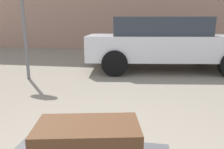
% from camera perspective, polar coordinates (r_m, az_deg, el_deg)
% --- Properties ---
extents(parked_car, '(4.50, 2.35, 1.42)m').
position_cam_1_polar(parked_car, '(6.17, 13.69, 8.32)').
color(parked_car, silver).
rests_on(parked_car, ground_plane).
extents(bollard_kerb_near, '(0.23, 0.23, 0.56)m').
position_cam_1_polar(bollard_kerb_near, '(8.92, 25.29, 5.77)').
color(bollard_kerb_near, '#72665B').
rests_on(bollard_kerb_near, ground_plane).
extents(no_parking_sign, '(0.50, 0.07, 2.53)m').
position_cam_1_polar(no_parking_sign, '(5.27, -22.64, 15.60)').
color(no_parking_sign, slate).
rests_on(no_parking_sign, ground_plane).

